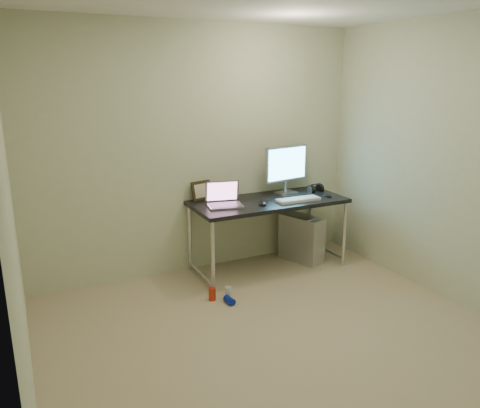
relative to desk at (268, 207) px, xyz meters
name	(u,v)px	position (x,y,z in m)	size (l,w,h in m)	color
floor	(287,346)	(-0.62, -1.40, -0.67)	(3.50, 3.50, 0.00)	tan
wall_back	(199,151)	(-0.62, 0.35, 0.58)	(3.50, 0.02, 2.50)	beige
wall_left	(11,218)	(-2.37, -1.40, 0.58)	(0.02, 3.50, 2.50)	beige
wall_right	(467,165)	(1.13, -1.40, 0.58)	(0.02, 3.50, 2.50)	beige
desk	(268,207)	(0.00, 0.00, 0.00)	(1.60, 0.70, 0.75)	black
tower_computer	(301,238)	(0.44, 0.02, -0.42)	(0.36, 0.53, 0.54)	silver
cable_a	(285,220)	(0.39, 0.30, -0.27)	(0.01, 0.01, 0.70)	black
cable_b	(292,221)	(0.48, 0.28, -0.29)	(0.01, 0.01, 0.72)	black
can_red	(212,294)	(-0.83, -0.44, -0.61)	(0.06, 0.06, 0.12)	red
can_white	(228,293)	(-0.69, -0.49, -0.61)	(0.06, 0.06, 0.12)	silver
can_blue	(229,300)	(-0.72, -0.58, -0.64)	(0.06, 0.06, 0.12)	#091CA5
laptop	(224,200)	(-0.50, 0.01, 0.13)	(0.38, 0.34, 0.23)	#A9A9B0
monitor	(286,166)	(0.31, 0.17, 0.38)	(0.55, 0.20, 0.52)	#A9A9B0
keyboard	(298,200)	(0.25, -0.17, 0.09)	(0.46, 0.15, 0.03)	silver
mouse_right	(327,195)	(0.63, -0.16, 0.10)	(0.06, 0.10, 0.04)	black
mouse_left	(262,203)	(-0.15, -0.14, 0.10)	(0.07, 0.12, 0.04)	black
headphones	(316,189)	(0.65, 0.09, 0.11)	(0.17, 0.11, 0.11)	black
picture_frame	(202,190)	(-0.61, 0.31, 0.18)	(0.25, 0.03, 0.20)	black
webcam	(225,190)	(-0.35, 0.30, 0.16)	(0.04, 0.04, 0.11)	silver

